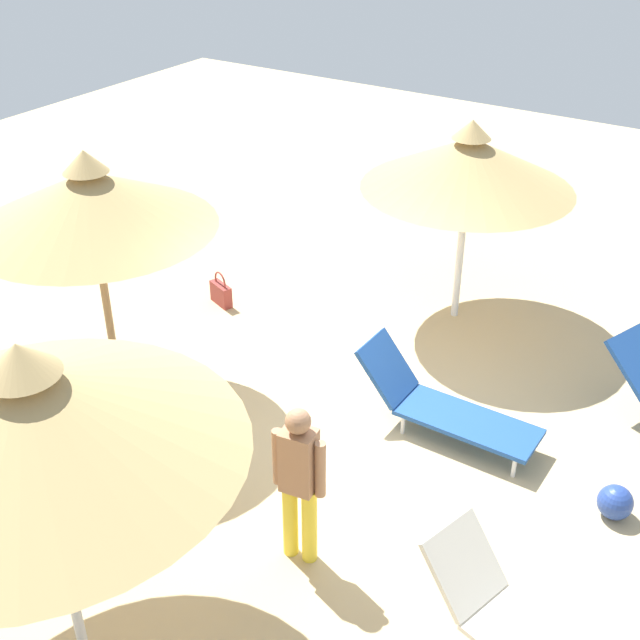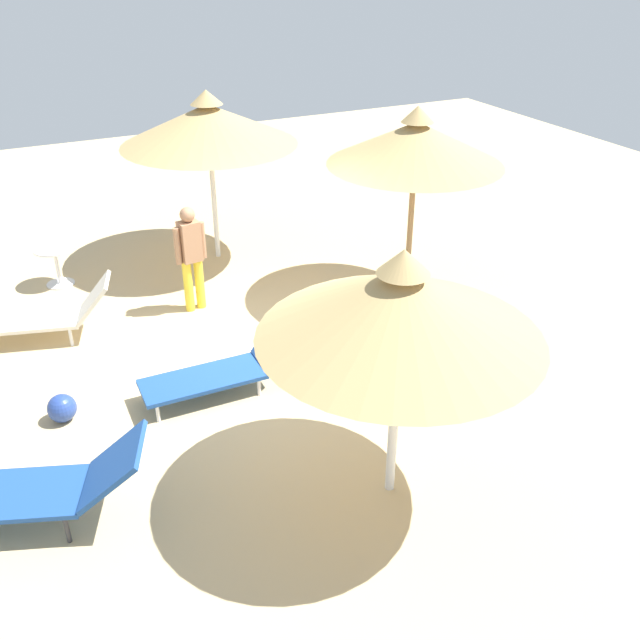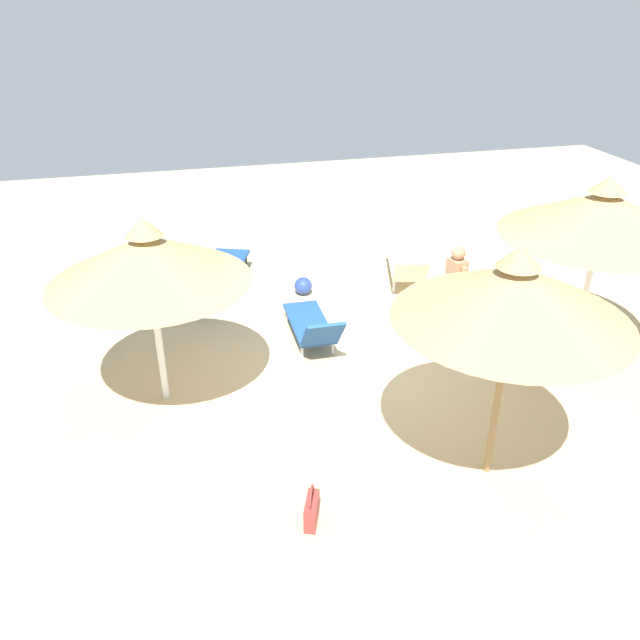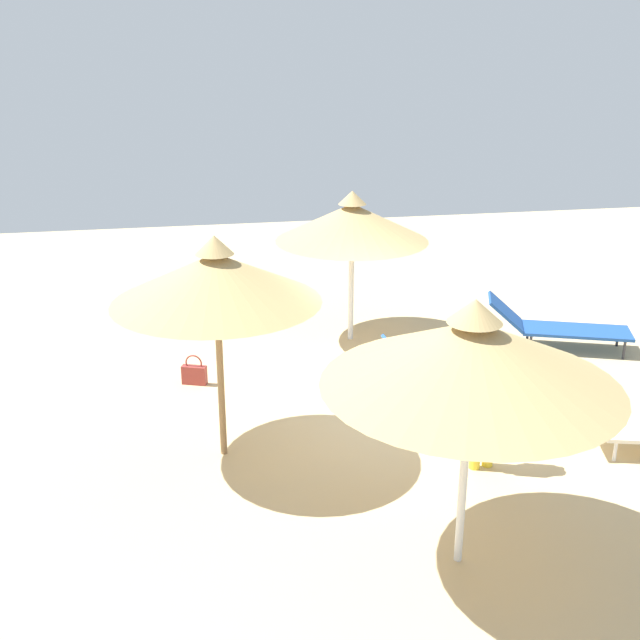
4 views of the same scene
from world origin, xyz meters
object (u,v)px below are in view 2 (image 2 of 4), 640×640
lounge_chair_near_left (227,367)px  handbag (515,345)px  lounge_chair_edge (41,316)px  beach_ball (62,408)px  parasol_umbrella_far_left (208,124)px  lounge_chair_far_right (24,488)px  side_table_round (56,260)px  parasol_umbrella_near_right (401,305)px  person_standing_center (191,253)px  parasol_umbrella_front (416,143)px

lounge_chair_near_left → handbag: size_ratio=4.08×
lounge_chair_edge → beach_ball: 1.98m
parasol_umbrella_far_left → lounge_chair_far_right: (3.53, 5.06, -1.81)m
lounge_chair_edge → side_table_round: 1.71m
lounge_chair_far_right → beach_ball: 1.58m
lounge_chair_far_right → handbag: (-5.95, -0.33, -0.24)m
parasol_umbrella_near_right → side_table_round: 6.77m
lounge_chair_edge → lounge_chair_far_right: size_ratio=0.87×
parasol_umbrella_far_left → lounge_chair_edge: 3.87m
person_standing_center → lounge_chair_near_left: bearing=83.0°
person_standing_center → side_table_round: person_standing_center is taller
parasol_umbrella_far_left → side_table_round: parasol_umbrella_far_left is taller
parasol_umbrella_far_left → beach_ball: bearing=49.8°
person_standing_center → beach_ball: (2.13, 1.93, -0.71)m
parasol_umbrella_near_right → beach_ball: 4.19m
handbag → beach_ball: (5.45, -1.15, -0.00)m
parasol_umbrella_front → handbag: parasol_umbrella_front is taller
lounge_chair_near_left → side_table_round: lounge_chair_near_left is taller
lounge_chair_near_left → side_table_round: 4.13m
person_standing_center → handbag: person_standing_center is taller
beach_ball → person_standing_center: bearing=-137.9°
lounge_chair_edge → lounge_chair_near_left: size_ratio=1.09×
parasol_umbrella_front → beach_ball: bearing=11.2°
lounge_chair_near_left → side_table_round: size_ratio=3.11×
parasol_umbrella_far_left → handbag: size_ratio=5.90×
parasol_umbrella_far_left → lounge_chair_far_right: 6.43m
parasol_umbrella_near_right → person_standing_center: size_ratio=1.65×
parasol_umbrella_near_right → person_standing_center: bearing=-82.3°
handbag → side_table_round: bearing=-43.7°
lounge_chair_edge → parasol_umbrella_near_right: bearing=120.8°
lounge_chair_edge → parasol_umbrella_front: bearing=169.6°
parasol_umbrella_front → lounge_chair_far_right: (5.67, 2.50, -1.88)m
parasol_umbrella_near_right → handbag: (-2.71, -1.40, -1.88)m
handbag → person_standing_center: bearing=-42.8°
lounge_chair_far_right → side_table_round: lounge_chair_far_right is taller
lounge_chair_far_right → handbag: bearing=-176.8°
parasol_umbrella_front → lounge_chair_near_left: (3.30, 1.28, -1.95)m
parasol_umbrella_far_left → handbag: parasol_umbrella_far_left is taller
parasol_umbrella_front → parasol_umbrella_far_left: parasol_umbrella_front is taller
lounge_chair_far_right → side_table_round: (-0.96, -5.10, 0.01)m
parasol_umbrella_near_right → lounge_chair_edge: parasol_umbrella_near_right is taller
side_table_round → parasol_umbrella_near_right: bearing=110.2°
parasol_umbrella_near_right → parasol_umbrella_front: bearing=-124.2°
parasol_umbrella_near_right → handbag: bearing=-152.7°
parasol_umbrella_far_left → lounge_chair_near_left: 4.44m
person_standing_center → beach_ball: person_standing_center is taller
lounge_chair_edge → person_standing_center: person_standing_center is taller
lounge_chair_near_left → beach_ball: bearing=-8.1°
lounge_chair_near_left → handbag: lounge_chair_near_left is taller
lounge_chair_near_left → side_table_round: bearing=-70.2°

